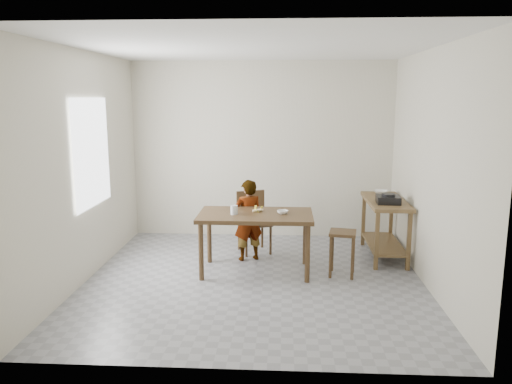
# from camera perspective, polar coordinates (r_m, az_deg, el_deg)

# --- Properties ---
(floor) EXTENTS (4.00, 4.00, 0.04)m
(floor) POSITION_cam_1_polar(r_m,az_deg,el_deg) (6.08, -0.22, -10.20)
(floor) COLOR gray
(floor) RESTS_ON ground
(ceiling) EXTENTS (4.00, 4.00, 0.04)m
(ceiling) POSITION_cam_1_polar(r_m,az_deg,el_deg) (5.70, -0.24, 16.45)
(ceiling) COLOR white
(ceiling) RESTS_ON wall_back
(wall_back) EXTENTS (4.00, 0.04, 2.70)m
(wall_back) POSITION_cam_1_polar(r_m,az_deg,el_deg) (7.73, 0.68, 4.80)
(wall_back) COLOR beige
(wall_back) RESTS_ON ground
(wall_front) EXTENTS (4.00, 0.04, 2.70)m
(wall_front) POSITION_cam_1_polar(r_m,az_deg,el_deg) (3.75, -2.10, -1.66)
(wall_front) COLOR beige
(wall_front) RESTS_ON ground
(wall_left) EXTENTS (0.04, 4.00, 2.70)m
(wall_left) POSITION_cam_1_polar(r_m,az_deg,el_deg) (6.19, -19.26, 2.69)
(wall_left) COLOR beige
(wall_left) RESTS_ON ground
(wall_right) EXTENTS (0.04, 4.00, 2.70)m
(wall_right) POSITION_cam_1_polar(r_m,az_deg,el_deg) (5.96, 19.56, 2.38)
(wall_right) COLOR beige
(wall_right) RESTS_ON ground
(window_pane) EXTENTS (0.02, 1.10, 1.30)m
(window_pane) POSITION_cam_1_polar(r_m,az_deg,el_deg) (6.34, -18.24, 4.29)
(window_pane) COLOR white
(window_pane) RESTS_ON wall_left
(dining_table) EXTENTS (1.40, 0.80, 0.75)m
(dining_table) POSITION_cam_1_polar(r_m,az_deg,el_deg) (6.23, -0.05, -5.82)
(dining_table) COLOR #442F1A
(dining_table) RESTS_ON floor
(prep_counter) EXTENTS (0.50, 1.20, 0.80)m
(prep_counter) POSITION_cam_1_polar(r_m,az_deg,el_deg) (7.03, 14.47, -4.04)
(prep_counter) COLOR brown
(prep_counter) RESTS_ON floor
(child) EXTENTS (0.47, 0.40, 1.09)m
(child) POSITION_cam_1_polar(r_m,az_deg,el_deg) (6.64, -0.93, -3.24)
(child) COLOR white
(child) RESTS_ON floor
(dining_chair) EXTENTS (0.53, 0.53, 0.85)m
(dining_chair) POSITION_cam_1_polar(r_m,az_deg,el_deg) (7.00, -0.17, -3.53)
(dining_chair) COLOR #442F1A
(dining_chair) RESTS_ON floor
(stool) EXTENTS (0.36, 0.36, 0.56)m
(stool) POSITION_cam_1_polar(r_m,az_deg,el_deg) (6.23, 9.82, -6.93)
(stool) COLOR #442F1A
(stool) RESTS_ON floor
(glass_tumbler) EXTENTS (0.11, 0.11, 0.11)m
(glass_tumbler) POSITION_cam_1_polar(r_m,az_deg,el_deg) (6.09, -2.52, -2.05)
(glass_tumbler) COLOR silver
(glass_tumbler) RESTS_ON dining_table
(small_bowl) EXTENTS (0.17, 0.17, 0.04)m
(small_bowl) POSITION_cam_1_polar(r_m,az_deg,el_deg) (6.13, 3.05, -2.30)
(small_bowl) COLOR silver
(small_bowl) RESTS_ON dining_table
(banana) EXTENTS (0.17, 0.15, 0.05)m
(banana) POSITION_cam_1_polar(r_m,az_deg,el_deg) (6.22, 0.22, -2.05)
(banana) COLOR gold
(banana) RESTS_ON dining_table
(serving_bowl) EXTENTS (0.25, 0.25, 0.05)m
(serving_bowl) POSITION_cam_1_polar(r_m,az_deg,el_deg) (7.34, 14.07, 0.00)
(serving_bowl) COLOR silver
(serving_bowl) RESTS_ON prep_counter
(gas_burner) EXTENTS (0.31, 0.31, 0.10)m
(gas_burner) POSITION_cam_1_polar(r_m,az_deg,el_deg) (6.70, 14.87, -0.84)
(gas_burner) COLOR black
(gas_burner) RESTS_ON prep_counter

